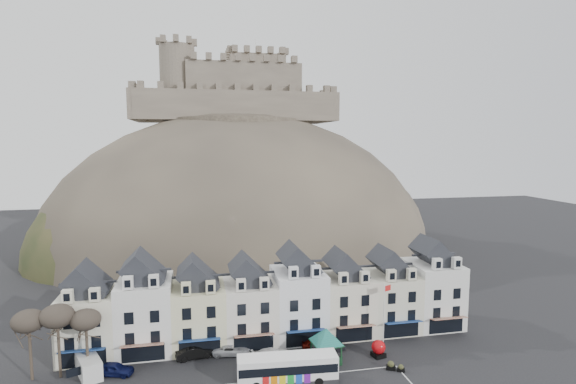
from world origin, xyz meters
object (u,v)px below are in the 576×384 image
object	(u,v)px
bus	(287,367)
car_charcoal	(328,346)
red_buoy	(378,348)
car_black	(195,352)
car_white	(272,354)
car_navy	(114,369)
bus_shelter	(326,336)
car_maroon	(317,344)
white_van	(88,366)
flagpole	(384,311)
car_silver	(231,350)

from	to	relation	value
bus	car_charcoal	size ratio (longest dim) A/B	2.58
red_buoy	car_black	size ratio (longest dim) A/B	0.45
car_white	car_charcoal	size ratio (longest dim) A/B	1.14
car_white	car_navy	bearing A→B (deg)	80.18
bus_shelter	car_black	bearing A→B (deg)	157.88
bus_shelter	car_charcoal	bearing A→B (deg)	62.25
bus_shelter	car_charcoal	world-z (taller)	bus_shelter
bus	car_maroon	world-z (taller)	bus
red_buoy	car_navy	world-z (taller)	red_buoy
white_van	car_black	bearing A→B (deg)	-15.39
car_navy	car_charcoal	size ratio (longest dim) A/B	1.01
bus	car_black	world-z (taller)	bus
car_white	bus_shelter	bearing A→B (deg)	-114.88
car_charcoal	bus_shelter	bearing A→B (deg)	151.61
car_white	red_buoy	bearing A→B (deg)	-107.33
red_buoy	bus_shelter	bearing A→B (deg)	179.44
red_buoy	white_van	world-z (taller)	white_van
white_van	flagpole	bearing A→B (deg)	-23.87
bus_shelter	bus	bearing A→B (deg)	-154.06
car_black	car_silver	world-z (taller)	car_black
bus_shelter	white_van	size ratio (longest dim) A/B	1.26
car_silver	car_maroon	distance (m)	11.13
car_silver	bus	bearing A→B (deg)	-135.66
red_buoy	bus	bearing A→B (deg)	-164.07
flagpole	white_van	distance (m)	36.70
car_silver	car_navy	bearing A→B (deg)	108.23
white_van	car_navy	world-z (taller)	white_van
bus_shelter	car_silver	xyz separation A→B (m)	(-11.32, 4.29, -2.70)
flagpole	car_navy	distance (m)	33.86
white_van	car_charcoal	xyz separation A→B (m)	(28.90, 0.06, -0.40)
white_van	car_charcoal	world-z (taller)	white_van
white_van	car_maroon	size ratio (longest dim) A/B	1.39
car_black	car_maroon	size ratio (longest dim) A/B	1.24
bus_shelter	car_navy	size ratio (longest dim) A/B	1.52
white_van	car_navy	distance (m)	3.00
car_charcoal	car_navy	bearing A→B (deg)	83.97
red_buoy	car_charcoal	xyz separation A→B (m)	(-5.84, 2.70, -0.38)
car_silver	flagpole	bearing A→B (deg)	-87.16
car_silver	bus_shelter	bearing A→B (deg)	-102.31
car_black	car_charcoal	distance (m)	16.88
bus	car_maroon	xyz separation A→B (m)	(5.40, 7.32, -1.09)
car_navy	flagpole	bearing A→B (deg)	-75.21
bus	car_black	size ratio (longest dim) A/B	2.37
bus	car_charcoal	distance (m)	9.14
bus_shelter	car_white	size ratio (longest dim) A/B	1.35
white_van	car_white	xyz separation A→B (m)	(21.44, -0.77, -0.40)
car_maroon	car_charcoal	xyz separation A→B (m)	(1.20, -1.08, 0.07)
flagpole	car_black	distance (m)	24.82
bus_shelter	flagpole	distance (m)	9.04
car_navy	car_black	bearing A→B (deg)	-61.52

